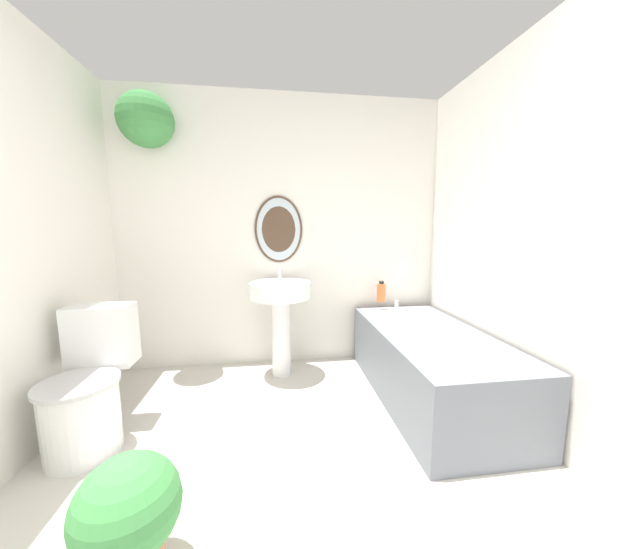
% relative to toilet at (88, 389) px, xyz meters
% --- Properties ---
extents(wall_back, '(2.95, 0.41, 2.40)m').
position_rel_toilet_xyz_m(wall_back, '(1.00, 1.03, 1.00)').
color(wall_back, silver).
rests_on(wall_back, ground_plane).
extents(wall_right, '(0.06, 2.68, 2.40)m').
position_rel_toilet_xyz_m(wall_right, '(2.60, -0.25, 0.87)').
color(wall_right, silver).
rests_on(wall_right, ground_plane).
extents(toilet, '(0.40, 0.58, 0.78)m').
position_rel_toilet_xyz_m(toilet, '(0.00, 0.00, 0.00)').
color(toilet, white).
rests_on(toilet, ground_plane).
extents(pedestal_sink, '(0.51, 0.51, 0.90)m').
position_rel_toilet_xyz_m(pedestal_sink, '(1.11, 0.74, 0.27)').
color(pedestal_sink, white).
rests_on(pedestal_sink, ground_plane).
extents(bathtub, '(0.74, 1.54, 0.58)m').
position_rel_toilet_xyz_m(bathtub, '(2.18, 0.21, -0.07)').
color(bathtub, slate).
rests_on(bathtub, ground_plane).
extents(shampoo_bottle, '(0.08, 0.08, 0.19)m').
position_rel_toilet_xyz_m(shampoo_bottle, '(2.03, 0.87, 0.34)').
color(shampoo_bottle, '#DB6633').
rests_on(shampoo_bottle, bathtub).
extents(potted_plant, '(0.35, 0.35, 0.48)m').
position_rel_toilet_xyz_m(potted_plant, '(0.56, -0.84, -0.06)').
color(potted_plant, '#9E6042').
rests_on(potted_plant, ground_plane).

